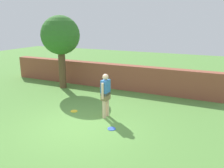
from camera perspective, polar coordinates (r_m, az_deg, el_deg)
name	(u,v)px	position (r m, az deg, el deg)	size (l,w,h in m)	color
ground_plane	(81,127)	(8.02, -7.69, -10.29)	(40.00, 40.00, 0.00)	#568C3D
brick_wall	(105,75)	(12.49, -1.70, 2.18)	(11.68, 0.50, 1.27)	brown
tree	(60,36)	(12.29, -12.46, 11.29)	(1.95, 1.95, 3.72)	brown
person	(106,94)	(8.43, -1.57, -2.33)	(0.23, 0.54, 1.62)	beige
frisbee_yellow	(74,111)	(9.33, -9.23, -6.56)	(0.27, 0.27, 0.02)	yellow
frisbee_blue	(112,129)	(7.80, -0.10, -10.85)	(0.27, 0.27, 0.02)	blue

